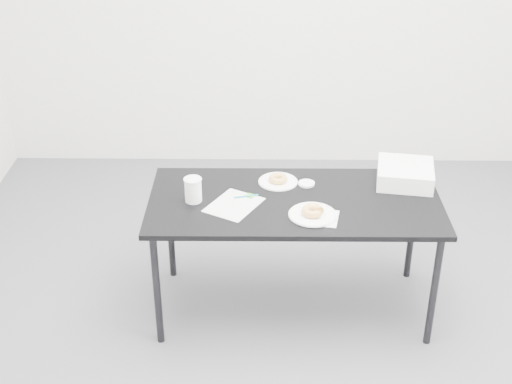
{
  "coord_description": "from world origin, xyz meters",
  "views": [
    {
      "loc": [
        -0.06,
        -3.0,
        2.48
      ],
      "look_at": [
        -0.1,
        0.02,
        0.81
      ],
      "focal_mm": 50.0,
      "sensor_mm": 36.0,
      "label": 1
    }
  ],
  "objects_px": {
    "pen": "(246,196)",
    "donut_near": "(313,211)",
    "table": "(295,208)",
    "coffee_cup": "(193,190)",
    "scorecard": "(234,205)",
    "donut_far": "(278,179)",
    "bakery_box": "(405,174)",
    "plate_far": "(278,182)",
    "plate_near": "(313,215)"
  },
  "relations": [
    {
      "from": "plate_far",
      "to": "bakery_box",
      "type": "bearing_deg",
      "value": 0.96
    },
    {
      "from": "pen",
      "to": "donut_far",
      "type": "bearing_deg",
      "value": 31.37
    },
    {
      "from": "plate_near",
      "to": "donut_far",
      "type": "height_order",
      "value": "donut_far"
    },
    {
      "from": "coffee_cup",
      "to": "plate_far",
      "type": "bearing_deg",
      "value": 25.55
    },
    {
      "from": "scorecard",
      "to": "plate_far",
      "type": "relative_size",
      "value": 1.3
    },
    {
      "from": "pen",
      "to": "coffee_cup",
      "type": "distance_m",
      "value": 0.28
    },
    {
      "from": "table",
      "to": "bakery_box",
      "type": "xyz_separation_m",
      "value": [
        0.59,
        0.2,
        0.1
      ]
    },
    {
      "from": "plate_far",
      "to": "coffee_cup",
      "type": "distance_m",
      "value": 0.48
    },
    {
      "from": "table",
      "to": "plate_near",
      "type": "relative_size",
      "value": 6.31
    },
    {
      "from": "plate_far",
      "to": "pen",
      "type": "bearing_deg",
      "value": -135.02
    },
    {
      "from": "scorecard",
      "to": "donut_far",
      "type": "distance_m",
      "value": 0.34
    },
    {
      "from": "pen",
      "to": "plate_far",
      "type": "relative_size",
      "value": 0.6
    },
    {
      "from": "donut_near",
      "to": "plate_near",
      "type": "bearing_deg",
      "value": 0.0
    },
    {
      "from": "pen",
      "to": "plate_far",
      "type": "xyz_separation_m",
      "value": [
        0.17,
        0.17,
        -0.0
      ]
    },
    {
      "from": "plate_near",
      "to": "plate_far",
      "type": "relative_size",
      "value": 1.13
    },
    {
      "from": "plate_near",
      "to": "donut_near",
      "type": "xyz_separation_m",
      "value": [
        0.0,
        0.0,
        0.02
      ]
    },
    {
      "from": "plate_near",
      "to": "scorecard",
      "type": "bearing_deg",
      "value": 165.62
    },
    {
      "from": "scorecard",
      "to": "bakery_box",
      "type": "height_order",
      "value": "bakery_box"
    },
    {
      "from": "table",
      "to": "plate_far",
      "type": "relative_size",
      "value": 7.13
    },
    {
      "from": "table",
      "to": "donut_far",
      "type": "relative_size",
      "value": 15.18
    },
    {
      "from": "plate_far",
      "to": "bakery_box",
      "type": "distance_m",
      "value": 0.68
    },
    {
      "from": "plate_near",
      "to": "bakery_box",
      "type": "relative_size",
      "value": 0.82
    },
    {
      "from": "pen",
      "to": "donut_far",
      "type": "xyz_separation_m",
      "value": [
        0.17,
        0.17,
        0.02
      ]
    },
    {
      "from": "donut_near",
      "to": "table",
      "type": "bearing_deg",
      "value": 117.11
    },
    {
      "from": "donut_far",
      "to": "bakery_box",
      "type": "distance_m",
      "value": 0.68
    },
    {
      "from": "donut_near",
      "to": "pen",
      "type": "bearing_deg",
      "value": 151.41
    },
    {
      "from": "plate_near",
      "to": "plate_far",
      "type": "height_order",
      "value": "plate_near"
    },
    {
      "from": "pen",
      "to": "table",
      "type": "bearing_deg",
      "value": -18.44
    },
    {
      "from": "plate_far",
      "to": "donut_far",
      "type": "height_order",
      "value": "donut_far"
    },
    {
      "from": "scorecard",
      "to": "bakery_box",
      "type": "distance_m",
      "value": 0.94
    },
    {
      "from": "scorecard",
      "to": "plate_near",
      "type": "bearing_deg",
      "value": 15.01
    },
    {
      "from": "bakery_box",
      "to": "scorecard",
      "type": "bearing_deg",
      "value": -154.97
    },
    {
      "from": "plate_near",
      "to": "donut_far",
      "type": "relative_size",
      "value": 2.41
    },
    {
      "from": "donut_near",
      "to": "donut_far",
      "type": "bearing_deg",
      "value": 115.41
    },
    {
      "from": "table",
      "to": "pen",
      "type": "xyz_separation_m",
      "value": [
        -0.25,
        0.02,
        0.06
      ]
    },
    {
      "from": "pen",
      "to": "donut_far",
      "type": "relative_size",
      "value": 1.29
    },
    {
      "from": "donut_near",
      "to": "coffee_cup",
      "type": "xyz_separation_m",
      "value": [
        -0.6,
        0.14,
        0.04
      ]
    },
    {
      "from": "plate_near",
      "to": "donut_near",
      "type": "height_order",
      "value": "donut_near"
    },
    {
      "from": "scorecard",
      "to": "coffee_cup",
      "type": "bearing_deg",
      "value": -161.43
    },
    {
      "from": "donut_near",
      "to": "bakery_box",
      "type": "xyz_separation_m",
      "value": [
        0.51,
        0.36,
        0.02
      ]
    },
    {
      "from": "plate_near",
      "to": "donut_near",
      "type": "relative_size",
      "value": 2.13
    },
    {
      "from": "bakery_box",
      "to": "table",
      "type": "bearing_deg",
      "value": -152.38
    },
    {
      "from": "scorecard",
      "to": "donut_near",
      "type": "distance_m",
      "value": 0.4
    },
    {
      "from": "table",
      "to": "coffee_cup",
      "type": "height_order",
      "value": "coffee_cup"
    },
    {
      "from": "plate_far",
      "to": "bakery_box",
      "type": "relative_size",
      "value": 0.73
    },
    {
      "from": "coffee_cup",
      "to": "plate_near",
      "type": "bearing_deg",
      "value": -13.16
    },
    {
      "from": "pen",
      "to": "donut_near",
      "type": "distance_m",
      "value": 0.38
    },
    {
      "from": "donut_near",
      "to": "bakery_box",
      "type": "distance_m",
      "value": 0.62
    },
    {
      "from": "plate_far",
      "to": "donut_far",
      "type": "bearing_deg",
      "value": 0.0
    },
    {
      "from": "pen",
      "to": "bakery_box",
      "type": "height_order",
      "value": "bakery_box"
    }
  ]
}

